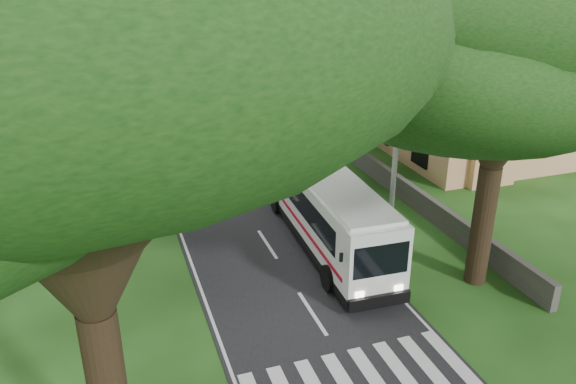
{
  "coord_description": "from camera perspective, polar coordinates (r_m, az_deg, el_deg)",
  "views": [
    {
      "loc": [
        -6.85,
        -15.06,
        12.92
      ],
      "look_at": [
        1.39,
        8.96,
        2.2
      ],
      "focal_mm": 35.0,
      "sensor_mm": 36.0,
      "label": 1
    }
  ],
  "objects": [
    {
      "name": "distant_car_a",
      "position": [
        49.35,
        -12.64,
        7.99
      ],
      "size": [
        2.64,
        4.16,
        1.32
      ],
      "primitive_type": "imported",
      "rotation": [
        0.0,
        0.0,
        3.44
      ],
      "color": "silver",
      "rests_on": "road"
    },
    {
      "name": "pedestrian",
      "position": [
        29.8,
        -20.34,
        -2.36
      ],
      "size": [
        0.65,
        0.79,
        1.86
      ],
      "primitive_type": "imported",
      "rotation": [
        0.0,
        0.0,
        1.23
      ],
      "color": "black",
      "rests_on": "ground"
    },
    {
      "name": "coach_bus",
      "position": [
        26.83,
        3.67,
        -1.24
      ],
      "size": [
        3.28,
        12.5,
        3.66
      ],
      "rotation": [
        0.0,
        0.0,
        -0.04
      ],
      "color": "silver",
      "rests_on": "ground"
    },
    {
      "name": "tree_l_near",
      "position": [
        11.16,
        -22.89,
        14.4
      ],
      "size": [
        13.85,
        13.85,
        14.69
      ],
      "color": "black",
      "rests_on": "ground"
    },
    {
      "name": "pole_near",
      "position": [
        25.93,
        10.79,
        2.77
      ],
      "size": [
        1.6,
        0.24,
        8.0
      ],
      "color": "gray",
      "rests_on": "ground"
    },
    {
      "name": "distant_car_b",
      "position": [
        73.34,
        -15.31,
        12.49
      ],
      "size": [
        2.58,
        4.11,
        1.28
      ],
      "primitive_type": "imported",
      "rotation": [
        0.0,
        0.0,
        0.34
      ],
      "color": "#20264C",
      "rests_on": "road"
    },
    {
      "name": "ground",
      "position": [
        20.99,
        4.51,
        -15.18
      ],
      "size": [
        140.0,
        140.0,
        0.0
      ],
      "primitive_type": "plane",
      "color": "#1C3F12",
      "rests_on": "ground"
    },
    {
      "name": "church",
      "position": [
        44.89,
        15.17,
        11.84
      ],
      "size": [
        14.0,
        24.0,
        11.6
      ],
      "color": "#E8B171",
      "rests_on": "ground"
    },
    {
      "name": "property_wall",
      "position": [
        43.92,
        3.04,
        6.56
      ],
      "size": [
        0.35,
        50.0,
        1.2
      ],
      "primitive_type": "cube",
      "color": "#383533",
      "rests_on": "ground"
    },
    {
      "name": "pole_mid",
      "position": [
        43.76,
        -2.2,
        11.35
      ],
      "size": [
        1.6,
        0.24,
        8.0
      ],
      "color": "gray",
      "rests_on": "ground"
    },
    {
      "name": "pole_far",
      "position": [
        62.91,
        -7.68,
        14.71
      ],
      "size": [
        1.6,
        0.24,
        8.0
      ],
      "color": "gray",
      "rests_on": "ground"
    },
    {
      "name": "crosswalk",
      "position": [
        19.61,
        6.93,
        -18.54
      ],
      "size": [
        8.0,
        3.0,
        0.01
      ],
      "primitive_type": "cube",
      "color": "silver",
      "rests_on": "ground"
    },
    {
      "name": "tree_r_near",
      "position": [
        22.43,
        21.79,
        15.12
      ],
      "size": [
        15.23,
        15.23,
        13.8
      ],
      "color": "black",
      "rests_on": "ground"
    },
    {
      "name": "road",
      "position": [
        42.64,
        -8.83,
        4.99
      ],
      "size": [
        8.0,
        120.0,
        0.04
      ],
      "primitive_type": "cube",
      "color": "black",
      "rests_on": "ground"
    }
  ]
}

